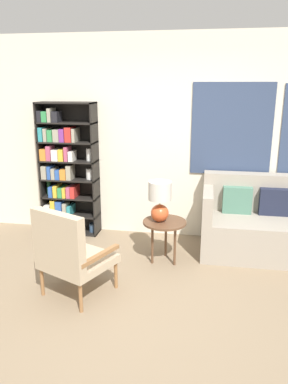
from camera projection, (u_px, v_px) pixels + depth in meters
name	position (u px, v px, depth m)	size (l,w,h in m)	color
ground_plane	(125.00, 314.00, 3.49)	(14.00, 14.00, 0.00)	#847056
wall_back	(161.00, 138.00, 5.02)	(6.40, 0.08, 2.70)	silver
bookshelf	(64.00, 170.00, 5.18)	(0.78, 0.30, 1.83)	black
armchair	(69.00, 251.00, 3.63)	(0.80, 0.80, 0.93)	olive
couch	(273.00, 225.00, 4.65)	(1.75, 0.83, 0.96)	#9E9384
side_table	(165.00, 226.00, 4.40)	(0.51, 0.51, 0.51)	brown
table_lamp	(160.00, 199.00, 4.31)	(0.27, 0.27, 0.48)	#C65128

